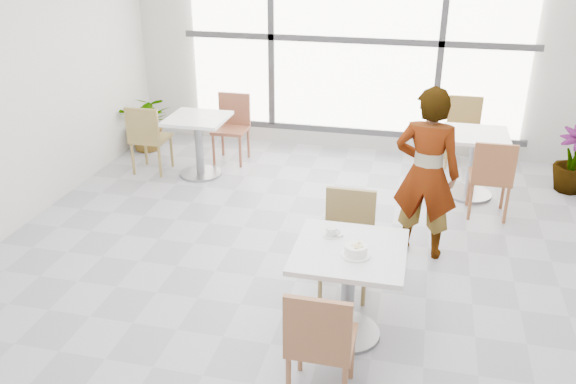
% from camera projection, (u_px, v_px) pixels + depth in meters
% --- Properties ---
extents(floor, '(7.00, 7.00, 0.00)m').
position_uv_depth(floor, '(296.00, 281.00, 5.23)').
color(floor, '#9E9EA5').
rests_on(floor, ground).
extents(wall_back, '(6.00, 0.00, 6.00)m').
position_uv_depth(wall_back, '(355.00, 39.00, 7.71)').
color(wall_back, silver).
rests_on(wall_back, ground).
extents(window, '(4.60, 0.07, 2.52)m').
position_uv_depth(window, '(354.00, 40.00, 7.65)').
color(window, white).
rests_on(window, ground).
extents(main_table, '(0.80, 0.80, 0.75)m').
position_uv_depth(main_table, '(349.00, 276.00, 4.35)').
color(main_table, silver).
rests_on(main_table, ground).
extents(chair_near, '(0.42, 0.42, 0.87)m').
position_uv_depth(chair_near, '(320.00, 339.00, 3.72)').
color(chair_near, '#99613E').
rests_on(chair_near, ground).
extents(chair_far, '(0.42, 0.42, 0.87)m').
position_uv_depth(chair_far, '(348.00, 235.00, 4.97)').
color(chair_far, olive).
rests_on(chair_far, ground).
extents(oatmeal_bowl, '(0.21, 0.21, 0.09)m').
position_uv_depth(oatmeal_bowl, '(356.00, 250.00, 4.15)').
color(oatmeal_bowl, white).
rests_on(oatmeal_bowl, main_table).
extents(coffee_cup, '(0.16, 0.13, 0.07)m').
position_uv_depth(coffee_cup, '(332.00, 232.00, 4.42)').
color(coffee_cup, silver).
rests_on(coffee_cup, main_table).
extents(person, '(0.64, 0.47, 1.62)m').
position_uv_depth(person, '(426.00, 174.00, 5.37)').
color(person, black).
rests_on(person, ground).
extents(bg_table_left, '(0.70, 0.70, 0.75)m').
position_uv_depth(bg_table_left, '(199.00, 138.00, 7.24)').
color(bg_table_left, white).
rests_on(bg_table_left, ground).
extents(bg_table_right, '(0.70, 0.70, 0.75)m').
position_uv_depth(bg_table_right, '(474.00, 156.00, 6.69)').
color(bg_table_right, white).
rests_on(bg_table_right, ground).
extents(bg_chair_left_near, '(0.42, 0.42, 0.87)m').
position_uv_depth(bg_chair_left_near, '(147.00, 135.00, 7.29)').
color(bg_chair_left_near, olive).
rests_on(bg_chair_left_near, ground).
extents(bg_chair_left_far, '(0.42, 0.42, 0.87)m').
position_uv_depth(bg_chair_left_far, '(232.00, 123.00, 7.73)').
color(bg_chair_left_far, '#955339').
rests_on(bg_chair_left_far, ground).
extents(bg_chair_right_near, '(0.42, 0.42, 0.87)m').
position_uv_depth(bg_chair_right_near, '(491.00, 174.00, 6.16)').
color(bg_chair_right_near, '#995934').
rests_on(bg_chair_right_near, ground).
extents(bg_chair_right_far, '(0.42, 0.42, 0.87)m').
position_uv_depth(bg_chair_right_far, '(463.00, 126.00, 7.60)').
color(bg_chair_right_far, olive).
rests_on(bg_chair_right_far, ground).
extents(plant_left, '(0.81, 0.74, 0.79)m').
position_uv_depth(plant_left, '(148.00, 122.00, 8.12)').
color(plant_left, '#517E45').
rests_on(plant_left, ground).
extents(plant_right, '(0.46, 0.46, 0.77)m').
position_uv_depth(plant_right, '(574.00, 160.00, 6.84)').
color(plant_right, '#438644').
rests_on(plant_right, ground).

